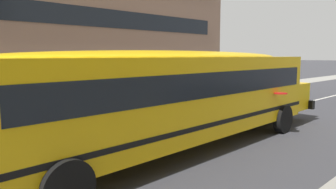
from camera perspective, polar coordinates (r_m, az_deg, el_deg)
ground_plane at (r=10.81m, az=-5.63°, el=-8.63°), size 400.00×400.00×0.00m
sidewalk_far at (r=16.85m, az=-21.06°, el=-3.41°), size 120.00×3.00×0.01m
lane_centreline at (r=10.81m, az=-5.64°, el=-8.61°), size 110.00×0.16×0.01m
school_bus at (r=9.91m, az=2.78°, el=0.60°), size 13.61×3.23×3.03m
parked_car_teal_under_tree at (r=27.01m, az=17.63°, el=2.23°), size 3.99×2.05×1.64m
apartment_block_far_centre at (r=26.11m, az=-17.67°, el=14.87°), size 21.66×12.48×13.30m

